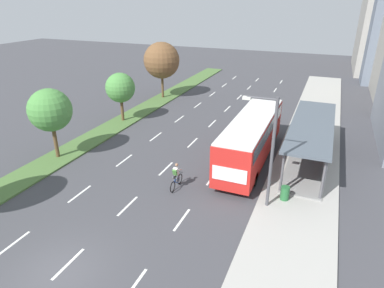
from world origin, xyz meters
The scene contains 14 objects.
ground_plane centered at (0.00, 0.00, 0.00)m, with size 140.00×140.00×0.00m, color #424247.
median_strip centered at (-8.30, 20.00, 0.06)m, with size 2.60×52.00×0.12m, color #4C7038.
sidewalk_right centered at (9.25, 20.00, 0.07)m, with size 4.50×52.00×0.15m, color #ADAAA3.
lane_divider_left centered at (-3.50, 18.31, 0.00)m, with size 0.14×47.63×0.01m.
lane_divider_center centered at (0.00, 18.31, 0.00)m, with size 0.14×47.63×0.01m.
lane_divider_right centered at (3.50, 18.31, 0.00)m, with size 0.14×47.63×0.01m.
bus_shelter centered at (9.53, 15.79, 1.87)m, with size 2.90×11.54×2.86m.
bus centered at (5.25, 14.33, 2.07)m, with size 2.54×11.29×3.37m.
cyclist centered at (1.79, 8.65, 0.79)m, with size 0.46×1.82×1.71m.
median_tree_second centered at (-8.41, 9.20, 3.81)m, with size 3.11×3.11×5.26m.
median_tree_third centered at (-8.38, 18.12, 3.36)m, with size 2.81×2.81×4.66m.
median_tree_fourth centered at (-8.49, 27.03, 4.50)m, with size 4.18×4.18×6.48m.
streetlight centered at (7.42, 8.67, 3.89)m, with size 1.91×0.24×6.50m.
trash_bin centered at (8.45, 9.69, 0.57)m, with size 0.52×0.52×0.85m, color #286B38.
Camera 1 is at (9.85, -8.30, 11.33)m, focal length 31.48 mm.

